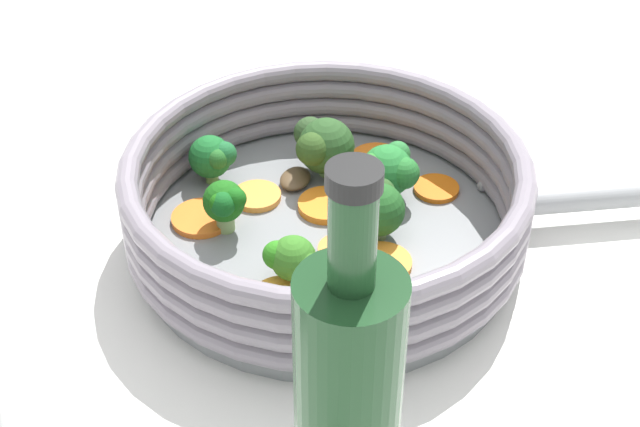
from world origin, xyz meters
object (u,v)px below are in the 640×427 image
(carrot_slice_3, at_px, (336,251))
(skillet, at_px, (320,237))
(carrot_slice_7, at_px, (376,263))
(broccoli_floret_0, at_px, (314,145))
(broccoli_floret_1, at_px, (219,203))
(carrot_slice_0, at_px, (431,188))
(broccoli_floret_2, at_px, (370,206))
(carrot_slice_8, at_px, (320,269))
(carrot_slice_4, at_px, (251,196))
(carrot_slice_6, at_px, (196,218))
(mushroom_piece_1, at_px, (353,176))
(broccoli_floret_4, at_px, (207,157))
(carrot_slice_9, at_px, (349,173))
(broccoli_floret_3, at_px, (383,170))
(carrot_slice_1, at_px, (372,160))
(carrot_slice_2, at_px, (324,205))
(broccoli_floret_5, at_px, (285,259))
(mushroom_piece_0, at_px, (290,179))
(carrot_slice_5, at_px, (277,300))

(carrot_slice_3, bearing_deg, skillet, -157.19)
(carrot_slice_7, distance_m, broccoli_floret_0, 0.12)
(carrot_slice_3, xyz_separation_m, broccoli_floret_1, (-0.02, -0.08, 0.02))
(skillet, distance_m, broccoli_floret_1, 0.08)
(carrot_slice_0, xyz_separation_m, broccoli_floret_2, (0.05, -0.05, 0.02))
(carrot_slice_0, height_order, carrot_slice_8, same)
(carrot_slice_4, height_order, carrot_slice_6, same)
(carrot_slice_3, height_order, broccoli_floret_0, broccoli_floret_0)
(carrot_slice_6, bearing_deg, mushroom_piece_1, 112.22)
(carrot_slice_3, distance_m, carrot_slice_6, 0.11)
(skillet, bearing_deg, broccoli_floret_4, -124.07)
(carrot_slice_6, relative_size, carrot_slice_9, 1.12)
(carrot_slice_7, relative_size, broccoli_floret_1, 1.02)
(carrot_slice_0, xyz_separation_m, broccoli_floret_3, (0.01, -0.04, 0.02))
(carrot_slice_9, distance_m, broccoli_floret_2, 0.08)
(carrot_slice_3, distance_m, carrot_slice_8, 0.02)
(carrot_slice_4, bearing_deg, broccoli_floret_0, 124.47)
(broccoli_floret_4, distance_m, mushroom_piece_1, 0.11)
(carrot_slice_1, height_order, carrot_slice_6, carrot_slice_1)
(carrot_slice_4, bearing_deg, carrot_slice_2, 78.32)
(carrot_slice_0, relative_size, broccoli_floret_5, 0.94)
(carrot_slice_0, height_order, broccoli_floret_3, broccoli_floret_3)
(carrot_slice_3, relative_size, mushroom_piece_0, 1.11)
(carrot_slice_2, distance_m, broccoli_floret_3, 0.05)
(carrot_slice_7, relative_size, carrot_slice_9, 1.05)
(carrot_slice_5, xyz_separation_m, broccoli_floret_1, (-0.08, -0.04, 0.02))
(carrot_slice_1, bearing_deg, broccoli_floret_2, -3.51)
(carrot_slice_0, relative_size, carrot_slice_3, 1.02)
(carrot_slice_2, bearing_deg, carrot_slice_6, -80.53)
(carrot_slice_1, distance_m, broccoli_floret_1, 0.15)
(carrot_slice_1, distance_m, broccoli_floret_2, 0.09)
(carrot_slice_6, relative_size, broccoli_floret_2, 1.01)
(skillet, distance_m, carrot_slice_0, 0.10)
(carrot_slice_1, bearing_deg, carrot_slice_6, -60.36)
(broccoli_floret_1, height_order, mushroom_piece_0, broccoli_floret_1)
(carrot_slice_5, xyz_separation_m, carrot_slice_7, (-0.04, 0.07, 0.00))
(carrot_slice_2, xyz_separation_m, mushroom_piece_0, (-0.03, -0.03, 0.00))
(carrot_slice_6, bearing_deg, carrot_slice_8, 59.05)
(carrot_slice_4, bearing_deg, mushroom_piece_0, 124.72)
(carrot_slice_1, relative_size, carrot_slice_6, 0.98)
(skillet, distance_m, broccoli_floret_2, 0.05)
(mushroom_piece_0, bearing_deg, carrot_slice_2, 40.51)
(carrot_slice_7, bearing_deg, broccoli_floret_2, -174.27)
(mushroom_piece_1, bearing_deg, carrot_slice_3, -9.10)
(skillet, bearing_deg, mushroom_piece_0, -157.24)
(carrot_slice_7, relative_size, broccoli_floret_3, 0.89)
(carrot_slice_9, relative_size, broccoli_floret_1, 0.97)
(carrot_slice_4, relative_size, carrot_slice_5, 0.83)
(carrot_slice_6, distance_m, broccoli_floret_1, 0.03)
(broccoli_floret_3, bearing_deg, mushroom_piece_0, -102.80)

